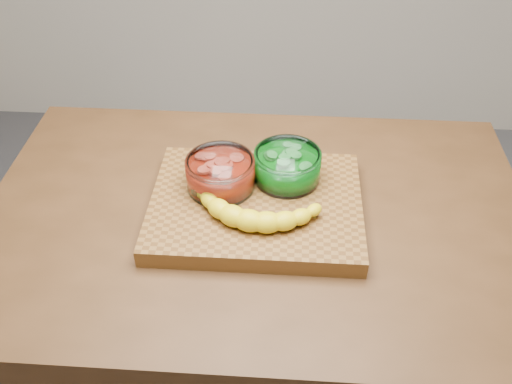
{
  "coord_description": "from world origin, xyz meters",
  "views": [
    {
      "loc": [
        0.06,
        -0.92,
        1.74
      ],
      "look_at": [
        0.0,
        0.0,
        0.96
      ],
      "focal_mm": 40.0,
      "sensor_mm": 36.0,
      "label": 1
    }
  ],
  "objects": [
    {
      "name": "counter",
      "position": [
        0.0,
        0.0,
        0.45
      ],
      "size": [
        1.2,
        0.8,
        0.9
      ],
      "primitive_type": "cube",
      "color": "#482B15",
      "rests_on": "ground"
    },
    {
      "name": "cutting_board",
      "position": [
        0.0,
        0.0,
        0.92
      ],
      "size": [
        0.45,
        0.35,
        0.04
      ],
      "primitive_type": "cube",
      "color": "brown",
      "rests_on": "counter"
    },
    {
      "name": "bowl_red",
      "position": [
        -0.08,
        0.04,
        0.97
      ],
      "size": [
        0.15,
        0.15,
        0.07
      ],
      "color": "white",
      "rests_on": "cutting_board"
    },
    {
      "name": "banana",
      "position": [
        0.01,
        -0.05,
        0.96
      ],
      "size": [
        0.3,
        0.16,
        0.04
      ],
      "primitive_type": null,
      "color": "yellow",
      "rests_on": "cutting_board"
    },
    {
      "name": "bowl_green",
      "position": [
        0.06,
        0.08,
        0.97
      ],
      "size": [
        0.15,
        0.15,
        0.07
      ],
      "color": "white",
      "rests_on": "cutting_board"
    }
  ]
}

